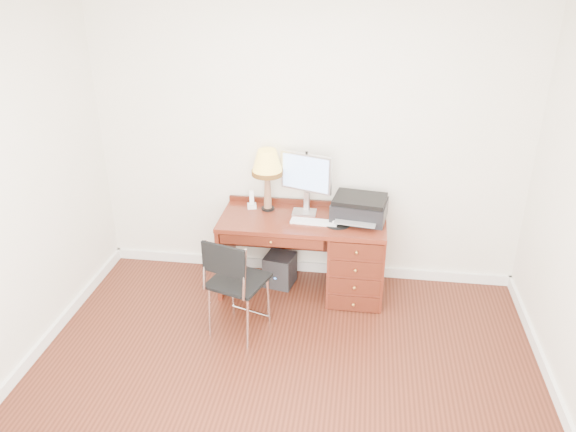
# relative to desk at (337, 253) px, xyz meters

# --- Properties ---
(ground) EXTENTS (4.00, 4.00, 0.00)m
(ground) POSITION_rel_desk_xyz_m (-0.32, -1.40, -0.41)
(ground) COLOR #3A170D
(ground) RESTS_ON ground
(room_shell) EXTENTS (4.00, 4.00, 4.00)m
(room_shell) POSITION_rel_desk_xyz_m (-0.32, -0.77, -0.36)
(room_shell) COLOR white
(room_shell) RESTS_ON ground
(desk) EXTENTS (1.50, 0.67, 0.75)m
(desk) POSITION_rel_desk_xyz_m (0.00, 0.00, 0.00)
(desk) COLOR maroon
(desk) RESTS_ON ground
(monitor) EXTENTS (0.48, 0.24, 0.56)m
(monitor) POSITION_rel_desk_xyz_m (-0.32, 0.14, 0.69)
(monitor) COLOR silver
(monitor) RESTS_ON desk
(keyboard) EXTENTS (0.42, 0.14, 0.02)m
(keyboard) POSITION_rel_desk_xyz_m (-0.21, -0.08, 0.35)
(keyboard) COLOR white
(keyboard) RESTS_ON desk
(mouse_pad) EXTENTS (0.22, 0.22, 0.04)m
(mouse_pad) POSITION_rel_desk_xyz_m (-0.00, -0.09, 0.35)
(mouse_pad) COLOR black
(mouse_pad) RESTS_ON desk
(printer) EXTENTS (0.52, 0.43, 0.21)m
(printer) POSITION_rel_desk_xyz_m (0.18, 0.07, 0.44)
(printer) COLOR black
(printer) RESTS_ON desk
(leg_lamp) EXTENTS (0.29, 0.29, 0.59)m
(leg_lamp) POSITION_rel_desk_xyz_m (-0.67, 0.14, 0.77)
(leg_lamp) COLOR black
(leg_lamp) RESTS_ON desk
(phone) EXTENTS (0.10, 0.10, 0.17)m
(phone) POSITION_rel_desk_xyz_m (-0.83, 0.16, 0.39)
(phone) COLOR white
(phone) RESTS_ON desk
(pen_cup) EXTENTS (0.08, 0.08, 0.10)m
(pen_cup) POSITION_rel_desk_xyz_m (0.12, 0.11, 0.39)
(pen_cup) COLOR black
(pen_cup) RESTS_ON desk
(chair) EXTENTS (0.54, 0.54, 0.91)m
(chair) POSITION_rel_desk_xyz_m (-0.78, -0.77, 0.14)
(chair) COLOR black
(chair) RESTS_ON ground
(equipment_box) EXTENTS (0.31, 0.31, 0.31)m
(equipment_box) POSITION_rel_desk_xyz_m (-0.55, 0.06, -0.26)
(equipment_box) COLOR black
(equipment_box) RESTS_ON ground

